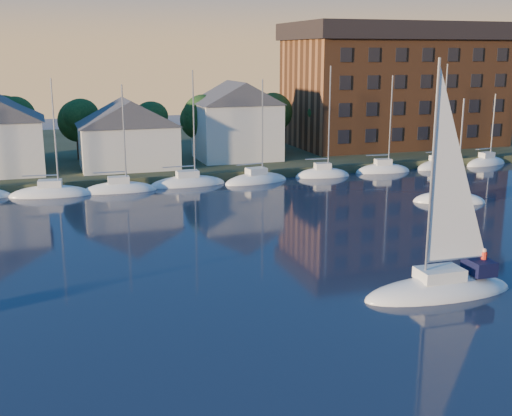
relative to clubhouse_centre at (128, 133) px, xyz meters
name	(u,v)px	position (x,y,z in m)	size (l,w,h in m)	color
shoreline_land	(154,152)	(6.00, 18.00, -5.13)	(160.00, 50.00, 2.00)	#303720
wooden_dock	(188,180)	(6.00, -5.00, -5.13)	(120.00, 3.00, 1.00)	brown
clubhouse_centre	(128,133)	(0.00, 0.00, 0.00)	(11.55, 8.40, 8.08)	white
clubhouse_east	(237,120)	(14.00, 2.00, 0.87)	(10.50, 8.40, 9.80)	white
condo_block	(395,84)	(40.00, 7.95, 4.66)	(31.00, 17.00, 17.40)	brown
tree_line	(183,109)	(8.00, 6.00, 2.04)	(93.40, 5.40, 8.90)	#362518
moored_fleet	(194,184)	(6.00, -8.00, -5.03)	(87.50, 2.40, 12.05)	white
hero_sailboat	(441,284)	(12.80, -44.85, -4.51)	(9.92, 3.47, 15.15)	white
drifting_sailboat_right	(449,201)	(27.86, -24.05, -5.04)	(7.34, 4.96, 11.18)	white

